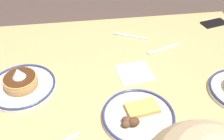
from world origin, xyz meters
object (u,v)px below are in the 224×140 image
Objects in this scene: fork_far at (163,49)px; cell_phone at (214,23)px; plate_near_main at (22,84)px; paper_napkin at (135,73)px; plate_center_pancakes at (138,116)px; fork_near at (130,36)px.

cell_phone is at bearing -150.44° from fork_far.
plate_near_main reaches higher than cell_phone.
fork_far reaches higher than paper_napkin.
plate_center_pancakes is 0.56m from fork_near.
plate_center_pancakes is 1.89× the size of cell_phone.
plate_near_main is 0.69m from fork_far.
paper_napkin is at bearing 20.75° from cell_phone.
plate_center_pancakes reaches higher than fork_far.
cell_phone reaches higher than fork_near.
plate_near_main reaches higher than plate_center_pancakes.
plate_center_pancakes is 0.86m from cell_phone.
fork_near is at bearing -147.38° from plate_near_main.
plate_near_main is at bearing 32.62° from fork_near.
plate_center_pancakes reaches higher than paper_napkin.
fork_near is 0.20m from fork_far.
plate_center_pancakes is at bearing 62.13° from fork_far.
plate_near_main is 1.11m from cell_phone.
fork_near is (-0.04, -0.30, 0.00)m from paper_napkin.
cell_phone is at bearing -172.57° from fork_near.
fork_far is at bearing -138.00° from paper_napkin.
plate_near_main is 0.62m from fork_near.
plate_center_pancakes is 0.47m from fork_far.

